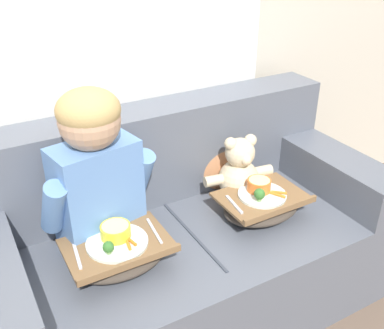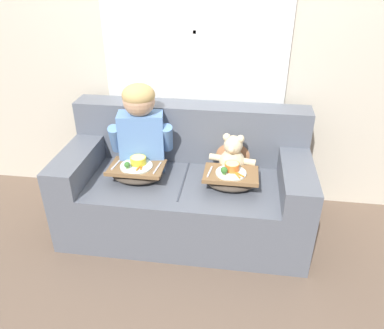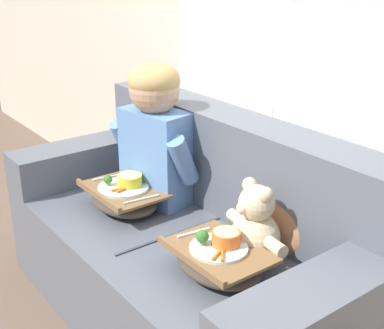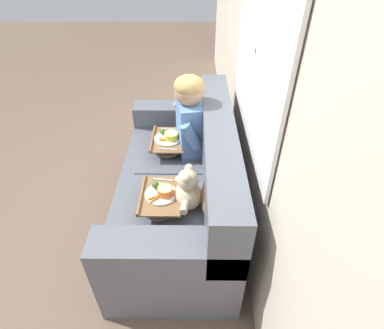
{
  "view_description": "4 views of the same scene",
  "coord_description": "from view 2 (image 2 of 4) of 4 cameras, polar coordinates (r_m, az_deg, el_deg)",
  "views": [
    {
      "loc": [
        -0.75,
        -1.38,
        1.63
      ],
      "look_at": [
        0.05,
        0.04,
        0.74
      ],
      "focal_mm": 42.0,
      "sensor_mm": 36.0,
      "label": 1
    },
    {
      "loc": [
        0.39,
        -2.33,
        1.9
      ],
      "look_at": [
        0.06,
        -0.05,
        0.6
      ],
      "focal_mm": 35.0,
      "sensor_mm": 36.0,
      "label": 2
    },
    {
      "loc": [
        1.63,
        -1.17,
        1.56
      ],
      "look_at": [
        -0.05,
        0.1,
        0.73
      ],
      "focal_mm": 50.0,
      "sensor_mm": 36.0,
      "label": 3
    },
    {
      "loc": [
        1.79,
        0.14,
        1.95
      ],
      "look_at": [
        0.09,
        0.13,
        0.63
      ],
      "focal_mm": 28.0,
      "sensor_mm": 36.0,
      "label": 4
    }
  ],
  "objects": [
    {
      "name": "throw_pillow_behind_child",
      "position": [
        2.97,
        -6.85,
        3.68
      ],
      "size": [
        0.33,
        0.16,
        0.35
      ],
      "color": "tan",
      "rests_on": "couch"
    },
    {
      "name": "couch",
      "position": [
        2.88,
        -0.89,
        -3.36
      ],
      "size": [
        1.8,
        0.86,
        0.91
      ],
      "color": "#565B66",
      "rests_on": "ground_plane"
    },
    {
      "name": "ground_plane",
      "position": [
        3.03,
        -1.02,
        -9.35
      ],
      "size": [
        14.0,
        14.0,
        0.0
      ],
      "primitive_type": "plane",
      "color": "brown"
    },
    {
      "name": "teddy_bear",
      "position": [
        2.76,
        6.16,
        1.06
      ],
      "size": [
        0.35,
        0.25,
        0.32
      ],
      "color": "beige",
      "rests_on": "couch"
    },
    {
      "name": "throw_pillow_behind_teddy",
      "position": [
        2.88,
        6.34,
        2.86
      ],
      "size": [
        0.35,
        0.17,
        0.36
      ],
      "color": "#B2754C",
      "rests_on": "couch"
    },
    {
      "name": "lap_tray_teddy",
      "position": [
        2.64,
        5.9,
        -2.16
      ],
      "size": [
        0.38,
        0.28,
        0.17
      ],
      "color": "#473D33",
      "rests_on": "teddy_bear"
    },
    {
      "name": "wall_back_with_window",
      "position": [
        2.97,
        0.5,
        17.9
      ],
      "size": [
        8.0,
        0.08,
        2.6
      ],
      "color": "beige",
      "rests_on": "ground_plane"
    },
    {
      "name": "lap_tray_child",
      "position": [
        2.74,
        -8.4,
        -1.1
      ],
      "size": [
        0.39,
        0.28,
        0.17
      ],
      "color": "#473D33",
      "rests_on": "child_figure"
    },
    {
      "name": "child_figure",
      "position": [
        2.76,
        -7.85,
        6.16
      ],
      "size": [
        0.49,
        0.26,
        0.66
      ],
      "color": "#5B84BC",
      "rests_on": "couch"
    }
  ]
}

